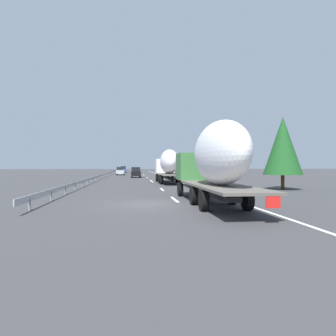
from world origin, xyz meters
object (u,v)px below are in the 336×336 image
road_sign (171,165)px  car_blue_sedan (123,169)px  truck_trailing (214,159)px  car_red_compact (134,170)px  truck_lead (168,164)px  car_silver_hatch (120,171)px  car_black_suv (136,172)px

road_sign → car_blue_sedan: bearing=16.2°
truck_trailing → car_red_compact: (67.04, 3.83, -1.64)m
car_red_compact → road_sign: bearing=-163.7°
truck_lead → car_blue_sedan: truck_lead is taller
truck_lead → car_blue_sedan: (57.17, 7.16, -1.39)m
car_red_compact → car_silver_hatch: (-12.70, 3.33, 0.02)m
car_black_suv → road_sign: bearing=-60.5°
truck_lead → car_black_suv: 18.40m
car_black_suv → car_red_compact: size_ratio=0.87×
truck_trailing → road_sign: truck_trailing is taller
truck_lead → car_blue_sedan: size_ratio=2.75×
car_silver_hatch → road_sign: size_ratio=1.33×
truck_lead → truck_trailing: truck_trailing is taller
car_silver_hatch → truck_lead: bearing=-167.7°
car_blue_sedan → car_silver_hatch: car_blue_sedan is taller
car_silver_hatch → road_sign: 15.07m
truck_lead → car_red_compact: 45.68m
car_blue_sedan → road_sign: (-35.32, -10.26, 1.35)m
truck_lead → truck_trailing: 21.55m
car_red_compact → car_blue_sedan: bearing=15.9°
truck_lead → truck_trailing: size_ratio=0.90×
car_red_compact → car_black_suv: bearing=-180.0°
car_silver_hatch → car_black_suv: bearing=-167.3°
truck_lead → car_black_suv: truck_lead is taller
car_blue_sedan → car_silver_hatch: size_ratio=0.98×
car_silver_hatch → car_blue_sedan: bearing=-0.0°
car_black_suv → car_red_compact: car_black_suv is taller
car_blue_sedan → truck_lead: bearing=-172.9°
road_sign → car_black_suv: bearing=119.5°
truck_lead → car_red_compact: truck_lead is taller
car_blue_sedan → car_red_compact: size_ratio=0.92×
truck_trailing → car_black_suv: size_ratio=3.23×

